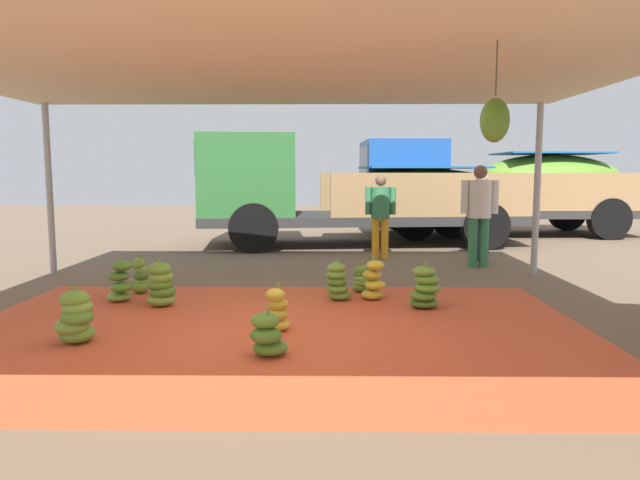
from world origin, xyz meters
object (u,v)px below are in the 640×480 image
banana_bunch_6 (268,336)px  banana_bunch_7 (425,289)px  banana_bunch_5 (277,311)px  worker_2 (481,209)px  banana_bunch_3 (361,279)px  banana_bunch_4 (76,318)px  worker_0 (479,208)px  banana_bunch_9 (141,276)px  banana_bunch_0 (337,283)px  cargo_truck_main (348,191)px  worker_1 (380,210)px  banana_bunch_8 (374,281)px  banana_bunch_1 (120,283)px  cargo_truck_far (493,185)px  banana_bunch_2 (161,286)px

banana_bunch_6 → banana_bunch_7: size_ratio=0.79×
banana_bunch_5 → worker_2: bearing=55.4°
banana_bunch_3 → banana_bunch_4: bearing=-139.8°
banana_bunch_5 → worker_0: size_ratio=0.28×
banana_bunch_5 → banana_bunch_9: (-1.98, 1.81, 0.02)m
banana_bunch_0 → banana_bunch_4: (-2.48, -1.85, 0.01)m
banana_bunch_9 → worker_2: (5.27, 2.97, 0.72)m
cargo_truck_main → worker_1: bearing=-75.0°
banana_bunch_8 → banana_bunch_3: bearing=104.3°
banana_bunch_1 → cargo_truck_far: bearing=49.1°
banana_bunch_3 → banana_bunch_5: banana_bunch_5 is taller
banana_bunch_0 → banana_bunch_3: banana_bunch_0 is taller
banana_bunch_0 → worker_0: 3.69m
banana_bunch_8 → worker_0: size_ratio=0.33×
banana_bunch_4 → cargo_truck_main: cargo_truck_main is taller
banana_bunch_5 → banana_bunch_6: (-0.02, -0.79, -0.03)m
banana_bunch_2 → banana_bunch_7: (3.14, -0.05, -0.02)m
cargo_truck_main → worker_0: 3.66m
banana_bunch_2 → worker_0: bearing=33.4°
worker_2 → cargo_truck_far: bearing=71.6°
banana_bunch_8 → worker_2: (2.21, 3.33, 0.71)m
banana_bunch_8 → banana_bunch_1: bearing=-177.3°
banana_bunch_5 → cargo_truck_main: cargo_truck_main is taller
worker_0 → banana_bunch_0: bearing=-132.7°
banana_bunch_4 → banana_bunch_5: size_ratio=1.10×
banana_bunch_5 → banana_bunch_6: bearing=-91.2°
banana_bunch_8 → cargo_truck_far: 8.63m
banana_bunch_1 → banana_bunch_9: banana_bunch_1 is taller
cargo_truck_main → worker_1: size_ratio=4.65×
banana_bunch_9 → cargo_truck_far: bearing=47.6°
banana_bunch_9 → banana_bunch_3: bearing=2.3°
banana_bunch_6 → worker_0: bearing=57.5°
banana_bunch_0 → banana_bunch_9: (-2.61, 0.41, 0.00)m
banana_bunch_8 → worker_2: 4.06m
worker_0 → banana_bunch_3: bearing=-134.9°
banana_bunch_1 → banana_bunch_5: banana_bunch_1 is taller
banana_bunch_7 → worker_2: size_ratio=0.34×
banana_bunch_3 → banana_bunch_6: 2.90m
banana_bunch_6 → worker_0: size_ratio=0.25×
cargo_truck_far → worker_2: 4.66m
banana_bunch_9 → cargo_truck_far: cargo_truck_far is taller
banana_bunch_3 → cargo_truck_main: 5.20m
banana_bunch_7 → banana_bunch_8: banana_bunch_8 is taller
banana_bunch_8 → banana_bunch_6: bearing=-116.2°
banana_bunch_5 → worker_1: (1.50, 5.07, 0.70)m
worker_2 → banana_bunch_5: bearing=-124.6°
banana_bunch_0 → worker_1: size_ratio=0.34×
worker_1 → banana_bunch_5: bearing=-106.5°
banana_bunch_2 → banana_bunch_3: 2.60m
banana_bunch_0 → worker_0: (2.44, 2.65, 0.78)m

